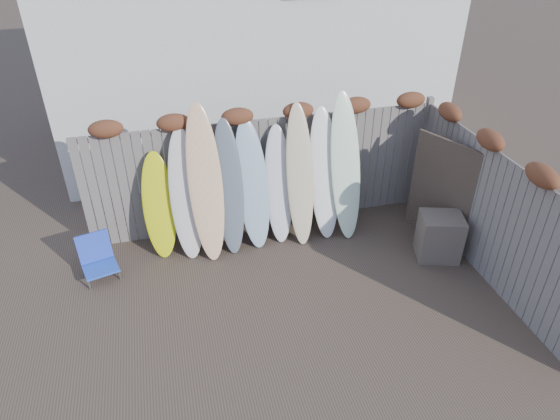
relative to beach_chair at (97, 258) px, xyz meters
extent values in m
plane|color=#493A2D|center=(2.82, -1.62, -0.31)|extent=(80.00, 80.00, 0.00)
cube|color=slate|center=(2.82, 0.78, 0.69)|extent=(6.00, 0.10, 2.00)
cube|color=slate|center=(5.82, 0.78, 0.74)|extent=(0.10, 0.10, 2.10)
ellipsoid|color=brown|center=(0.42, 0.74, 1.79)|extent=(0.52, 0.28, 0.28)
ellipsoid|color=brown|center=(1.42, 0.74, 1.79)|extent=(0.52, 0.28, 0.28)
ellipsoid|color=brown|center=(2.42, 0.74, 1.79)|extent=(0.52, 0.28, 0.28)
ellipsoid|color=brown|center=(3.42, 0.74, 1.79)|extent=(0.52, 0.28, 0.28)
ellipsoid|color=brown|center=(4.42, 0.74, 1.79)|extent=(0.52, 0.28, 0.28)
ellipsoid|color=brown|center=(5.42, 0.74, 1.79)|extent=(0.52, 0.28, 0.28)
cube|color=slate|center=(5.82, -1.42, 0.69)|extent=(0.10, 4.40, 2.00)
ellipsoid|color=brown|center=(5.78, -2.12, 1.79)|extent=(0.28, 0.56, 0.28)
ellipsoid|color=brown|center=(5.78, -1.02, 1.79)|extent=(0.28, 0.56, 0.28)
ellipsoid|color=brown|center=(5.78, 0.08, 1.79)|extent=(0.28, 0.56, 0.28)
cube|color=silver|center=(3.32, 4.88, 2.69)|extent=(8.00, 5.00, 6.00)
cube|color=blue|center=(0.03, -0.12, -0.12)|extent=(0.60, 0.56, 0.03)
cube|color=blue|center=(-0.03, 0.12, 0.13)|extent=(0.52, 0.28, 0.46)
cylinder|color=silver|center=(-0.14, -0.36, -0.22)|extent=(0.03, 0.03, 0.19)
cylinder|color=#B7B7BF|center=(-0.24, 0.01, -0.22)|extent=(0.03, 0.03, 0.19)
cylinder|color=#B1B2B9|center=(0.30, -0.24, -0.22)|extent=(0.03, 0.03, 0.19)
cylinder|color=silver|center=(0.20, 0.13, -0.22)|extent=(0.03, 0.03, 0.19)
cube|color=brown|center=(5.37, -0.89, 0.07)|extent=(0.78, 0.71, 0.76)
cube|color=#45382A|center=(5.59, -0.39, 0.60)|extent=(0.54, 1.13, 1.82)
ellipsoid|color=yellow|center=(1.03, 0.41, 0.54)|extent=(0.56, 0.65, 1.70)
ellipsoid|color=silver|center=(1.47, 0.33, 0.72)|extent=(0.55, 0.76, 2.07)
ellipsoid|color=#EECB75|center=(1.78, 0.26, 0.91)|extent=(0.54, 0.85, 2.44)
ellipsoid|color=#545C66|center=(2.16, 0.31, 0.77)|extent=(0.50, 0.78, 2.15)
ellipsoid|color=#8DA7BD|center=(2.55, 0.35, 0.74)|extent=(0.60, 0.79, 2.10)
ellipsoid|color=silver|center=(3.00, 0.39, 0.66)|extent=(0.52, 0.73, 1.94)
ellipsoid|color=beige|center=(3.34, 0.30, 0.84)|extent=(0.50, 0.83, 2.30)
ellipsoid|color=white|center=(3.79, 0.35, 0.78)|extent=(0.52, 0.77, 2.17)
ellipsoid|color=#DAF7CF|center=(4.14, 0.29, 0.90)|extent=(0.52, 0.85, 2.42)
camera|label=1|loc=(1.24, -6.62, 4.79)|focal=32.00mm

